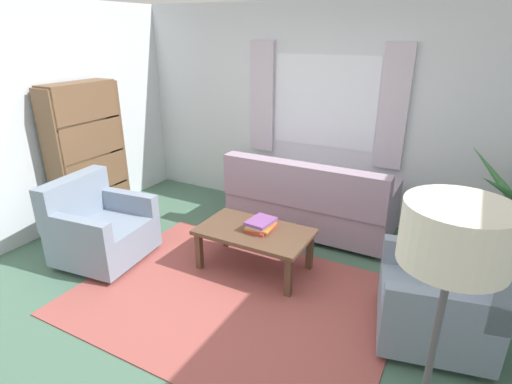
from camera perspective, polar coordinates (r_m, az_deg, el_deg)
The scene contains 12 objects.
ground_plane at distance 3.83m, azimuth -3.33°, elevation -14.59°, with size 6.24×6.24×0.00m, color #476B56.
wall_back at distance 5.23m, azimuth 9.61°, elevation 10.77°, with size 5.32×0.12×2.60m, color silver.
wall_left at distance 5.13m, azimuth -30.17°, elevation 7.95°, with size 0.12×4.40×2.60m, color silver.
window_with_curtains at distance 5.13m, azimuth 9.40°, elevation 12.27°, with size 1.98×0.07×1.40m.
area_rug at distance 3.83m, azimuth -3.33°, elevation -14.52°, with size 2.79×2.05×0.01m, color #9E4C47.
couch at distance 4.84m, azimuth 7.40°, elevation -1.58°, with size 1.90×0.82×0.92m.
armchair_left at distance 4.55m, azimuth -21.13°, elevation -4.74°, with size 0.91×0.92×0.88m.
armchair_right at distance 3.52m, azimuth 24.81°, elevation -13.48°, with size 0.98×0.99×0.88m.
coffee_table at distance 4.04m, azimuth -0.24°, elevation -6.06°, with size 1.10×0.64×0.44m.
book_stack_on_table at distance 4.01m, azimuth 0.68°, elevation -4.57°, with size 0.26×0.31×0.10m.
bookshelf at distance 5.34m, azimuth -21.98°, elevation 4.01°, with size 0.30×0.94×1.72m.
standing_lamp at distance 1.71m, azimuth 25.59°, elevation -8.69°, with size 0.40×0.40×1.69m.
Camera 1 is at (1.65, -2.61, 2.27)m, focal length 28.62 mm.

